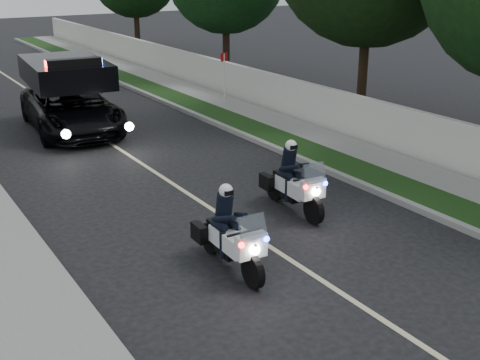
% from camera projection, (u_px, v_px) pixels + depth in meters
% --- Properties ---
extents(ground, '(120.00, 120.00, 0.00)m').
position_uv_depth(ground, '(284.00, 256.00, 12.52)').
color(ground, black).
rests_on(ground, ground).
extents(curb_right, '(0.20, 60.00, 0.15)m').
position_uv_depth(curb_right, '(214.00, 123.00, 22.53)').
color(curb_right, gray).
rests_on(curb_right, ground).
extents(grass_verge, '(1.20, 60.00, 0.16)m').
position_uv_depth(grass_verge, '(230.00, 120.00, 22.88)').
color(grass_verge, '#193814').
rests_on(grass_verge, ground).
extents(sidewalk_right, '(1.40, 60.00, 0.16)m').
position_uv_depth(sidewalk_right, '(260.00, 116.00, 23.53)').
color(sidewalk_right, gray).
rests_on(sidewalk_right, ground).
extents(property_wall, '(0.22, 60.00, 1.50)m').
position_uv_depth(property_wall, '(281.00, 95.00, 23.81)').
color(property_wall, beige).
rests_on(property_wall, ground).
extents(lane_marking, '(0.12, 50.00, 0.01)m').
position_uv_depth(lane_marking, '(107.00, 141.00, 20.50)').
color(lane_marking, '#BFB78C').
rests_on(lane_marking, ground).
extents(police_moto_left, '(0.77, 2.03, 1.71)m').
position_uv_depth(police_moto_left, '(230.00, 268.00, 12.02)').
color(police_moto_left, white).
rests_on(police_moto_left, ground).
extents(police_moto_right, '(0.84, 2.07, 1.73)m').
position_uv_depth(police_moto_right, '(292.00, 211.00, 14.80)').
color(police_moto_right, silver).
rests_on(police_moto_right, ground).
extents(police_suv, '(3.24, 6.09, 2.85)m').
position_uv_depth(police_suv, '(73.00, 131.00, 21.76)').
color(police_suv, black).
rests_on(police_suv, ground).
extents(sign_post, '(0.40, 0.40, 2.24)m').
position_uv_depth(sign_post, '(224.00, 106.00, 25.46)').
color(sign_post, '#9D0F0B').
rests_on(sign_post, ground).
extents(tree_right_c, '(9.00, 9.00, 11.86)m').
position_uv_depth(tree_right_c, '(360.00, 114.00, 24.13)').
color(tree_right_c, black).
rests_on(tree_right_c, ground).
extents(tree_right_d, '(7.25, 7.25, 9.96)m').
position_uv_depth(tree_right_d, '(226.00, 76.00, 31.92)').
color(tree_right_d, '#153F16').
rests_on(tree_right_d, ground).
extents(tree_right_e, '(6.14, 6.14, 9.65)m').
position_uv_depth(tree_right_e, '(138.00, 50.00, 41.29)').
color(tree_right_e, '#113310').
rests_on(tree_right_e, ground).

